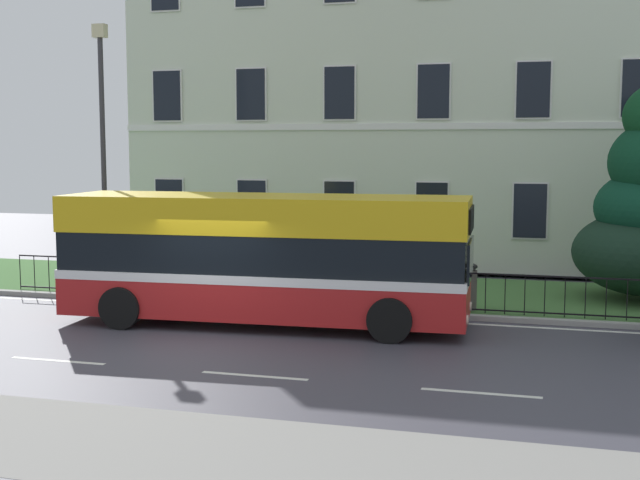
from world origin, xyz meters
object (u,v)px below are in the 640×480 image
georgian_townhouse (412,56)px  litter_bin (466,286)px  single_decker_bus (265,257)px  street_lamp_post (103,140)px

georgian_townhouse → litter_bin: bearing=-73.8°
single_decker_bus → litter_bin: single_decker_bus is taller
georgian_townhouse → litter_bin: (3.14, -10.80, -6.65)m
georgian_townhouse → litter_bin: georgian_townhouse is taller
single_decker_bus → street_lamp_post: 6.85m
georgian_townhouse → single_decker_bus: 14.49m
litter_bin → single_decker_bus: bearing=-150.6°
georgian_townhouse → litter_bin: size_ratio=15.90×
street_lamp_post → litter_bin: 10.59m
georgian_townhouse → single_decker_bus: (-1.18, -13.23, -5.78)m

